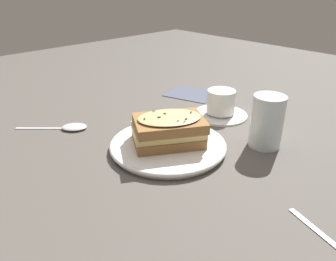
# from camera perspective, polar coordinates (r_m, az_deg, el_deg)

# --- Properties ---
(ground_plane) EXTENTS (2.40, 2.40, 0.00)m
(ground_plane) POSITION_cam_1_polar(r_m,az_deg,el_deg) (0.70, 0.97, -4.10)
(ground_plane) COLOR #514C47
(dinner_plate) EXTENTS (0.26, 0.26, 0.02)m
(dinner_plate) POSITION_cam_1_polar(r_m,az_deg,el_deg) (0.72, 0.00, -2.55)
(dinner_plate) COLOR white
(dinner_plate) RESTS_ON ground_plane
(sandwich) EXTENTS (0.17, 0.18, 0.07)m
(sandwich) POSITION_cam_1_polar(r_m,az_deg,el_deg) (0.70, 0.10, 0.18)
(sandwich) COLOR olive
(sandwich) RESTS_ON dinner_plate
(teacup_with_saucer) EXTENTS (0.15, 0.15, 0.07)m
(teacup_with_saucer) POSITION_cam_1_polar(r_m,az_deg,el_deg) (0.89, 9.19, 4.35)
(teacup_with_saucer) COLOR white
(teacup_with_saucer) RESTS_ON ground_plane
(water_glass) EXTENTS (0.07, 0.07, 0.12)m
(water_glass) POSITION_cam_1_polar(r_m,az_deg,el_deg) (0.74, 16.85, 1.53)
(water_glass) COLOR silver
(water_glass) RESTS_ON ground_plane
(spoon) EXTENTS (0.14, 0.15, 0.01)m
(spoon) POSITION_cam_1_polar(r_m,az_deg,el_deg) (0.85, -16.63, 0.57)
(spoon) COLOR silver
(spoon) RESTS_ON ground_plane
(napkin) EXTENTS (0.17, 0.16, 0.00)m
(napkin) POSITION_cam_1_polar(r_m,az_deg,el_deg) (1.05, 4.02, 6.43)
(napkin) COLOR #4C5166
(napkin) RESTS_ON ground_plane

